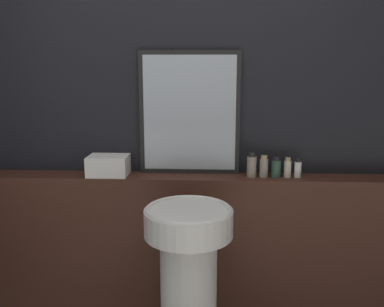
{
  "coord_description": "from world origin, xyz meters",
  "views": [
    {
      "loc": [
        0.2,
        -0.96,
        1.51
      ],
      "look_at": [
        0.09,
        1.31,
        1.04
      ],
      "focal_mm": 40.0,
      "sensor_mm": 36.0,
      "label": 1
    }
  ],
  "objects_px": {
    "mirror": "(190,113)",
    "hand_soap_bottle": "(298,169)",
    "lotion_bottle": "(276,168)",
    "pedestal_sink": "(189,276)",
    "shampoo_bottle": "(252,165)",
    "body_wash_bottle": "(288,168)",
    "towel_stack": "(108,165)",
    "conditioner_bottle": "(264,167)"
  },
  "relations": [
    {
      "from": "towel_stack",
      "to": "shampoo_bottle",
      "type": "distance_m",
      "value": 0.82
    },
    {
      "from": "lotion_bottle",
      "to": "pedestal_sink",
      "type": "bearing_deg",
      "value": -137.05
    },
    {
      "from": "pedestal_sink",
      "to": "towel_stack",
      "type": "relative_size",
      "value": 3.76
    },
    {
      "from": "lotion_bottle",
      "to": "body_wash_bottle",
      "type": "distance_m",
      "value": 0.06
    },
    {
      "from": "mirror",
      "to": "towel_stack",
      "type": "xyz_separation_m",
      "value": [
        -0.46,
        -0.07,
        -0.29
      ]
    },
    {
      "from": "body_wash_bottle",
      "to": "shampoo_bottle",
      "type": "bearing_deg",
      "value": 180.0
    },
    {
      "from": "shampoo_bottle",
      "to": "lotion_bottle",
      "type": "height_order",
      "value": "shampoo_bottle"
    },
    {
      "from": "pedestal_sink",
      "to": "towel_stack",
      "type": "height_order",
      "value": "towel_stack"
    },
    {
      "from": "lotion_bottle",
      "to": "hand_soap_bottle",
      "type": "distance_m",
      "value": 0.12
    },
    {
      "from": "pedestal_sink",
      "to": "mirror",
      "type": "relative_size",
      "value": 1.22
    },
    {
      "from": "pedestal_sink",
      "to": "shampoo_bottle",
      "type": "xyz_separation_m",
      "value": [
        0.33,
        0.44,
        0.46
      ]
    },
    {
      "from": "shampoo_bottle",
      "to": "body_wash_bottle",
      "type": "distance_m",
      "value": 0.2
    },
    {
      "from": "mirror",
      "to": "conditioner_bottle",
      "type": "bearing_deg",
      "value": -9.85
    },
    {
      "from": "conditioner_bottle",
      "to": "lotion_bottle",
      "type": "height_order",
      "value": "conditioner_bottle"
    },
    {
      "from": "mirror",
      "to": "body_wash_bottle",
      "type": "bearing_deg",
      "value": -7.52
    },
    {
      "from": "mirror",
      "to": "hand_soap_bottle",
      "type": "relative_size",
      "value": 6.51
    },
    {
      "from": "towel_stack",
      "to": "shampoo_bottle",
      "type": "relative_size",
      "value": 1.6
    },
    {
      "from": "shampoo_bottle",
      "to": "lotion_bottle",
      "type": "bearing_deg",
      "value": 0.0
    },
    {
      "from": "shampoo_bottle",
      "to": "hand_soap_bottle",
      "type": "bearing_deg",
      "value": 0.0
    },
    {
      "from": "lotion_bottle",
      "to": "conditioner_bottle",
      "type": "bearing_deg",
      "value": 180.0
    },
    {
      "from": "body_wash_bottle",
      "to": "towel_stack",
      "type": "bearing_deg",
      "value": 180.0
    },
    {
      "from": "mirror",
      "to": "hand_soap_bottle",
      "type": "bearing_deg",
      "value": -6.82
    },
    {
      "from": "shampoo_bottle",
      "to": "conditioner_bottle",
      "type": "distance_m",
      "value": 0.07
    },
    {
      "from": "mirror",
      "to": "lotion_bottle",
      "type": "bearing_deg",
      "value": -8.5
    },
    {
      "from": "mirror",
      "to": "shampoo_bottle",
      "type": "distance_m",
      "value": 0.46
    },
    {
      "from": "pedestal_sink",
      "to": "shampoo_bottle",
      "type": "bearing_deg",
      "value": 52.73
    },
    {
      "from": "pedestal_sink",
      "to": "mirror",
      "type": "height_order",
      "value": "mirror"
    },
    {
      "from": "conditioner_bottle",
      "to": "body_wash_bottle",
      "type": "bearing_deg",
      "value": 0.0
    },
    {
      "from": "mirror",
      "to": "towel_stack",
      "type": "distance_m",
      "value": 0.55
    },
    {
      "from": "towel_stack",
      "to": "hand_soap_bottle",
      "type": "relative_size",
      "value": 2.11
    },
    {
      "from": "mirror",
      "to": "body_wash_bottle",
      "type": "relative_size",
      "value": 6.23
    },
    {
      "from": "pedestal_sink",
      "to": "lotion_bottle",
      "type": "bearing_deg",
      "value": 42.95
    },
    {
      "from": "towel_stack",
      "to": "lotion_bottle",
      "type": "xyz_separation_m",
      "value": [
        0.95,
        0.0,
        -0.0
      ]
    },
    {
      "from": "conditioner_bottle",
      "to": "towel_stack",
      "type": "bearing_deg",
      "value": 180.0
    },
    {
      "from": "pedestal_sink",
      "to": "hand_soap_bottle",
      "type": "relative_size",
      "value": 7.92
    },
    {
      "from": "hand_soap_bottle",
      "to": "conditioner_bottle",
      "type": "bearing_deg",
      "value": -180.0
    },
    {
      "from": "mirror",
      "to": "body_wash_bottle",
      "type": "distance_m",
      "value": 0.64
    },
    {
      "from": "conditioner_bottle",
      "to": "hand_soap_bottle",
      "type": "bearing_deg",
      "value": 0.0
    },
    {
      "from": "towel_stack",
      "to": "mirror",
      "type": "bearing_deg",
      "value": 9.0
    },
    {
      "from": "pedestal_sink",
      "to": "lotion_bottle",
      "type": "relative_size",
      "value": 7.31
    },
    {
      "from": "lotion_bottle",
      "to": "body_wash_bottle",
      "type": "xyz_separation_m",
      "value": [
        0.06,
        0.0,
        -0.0
      ]
    },
    {
      "from": "hand_soap_bottle",
      "to": "mirror",
      "type": "bearing_deg",
      "value": 173.18
    }
  ]
}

